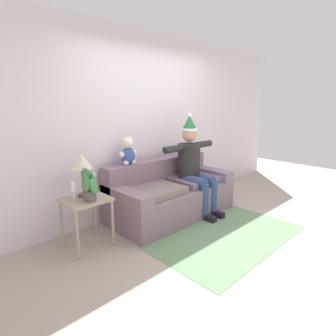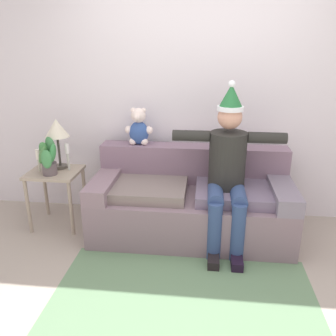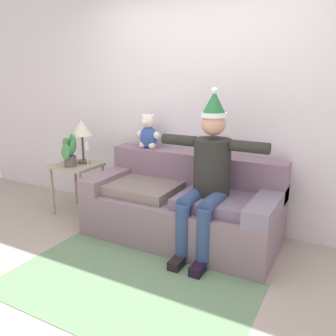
{
  "view_description": "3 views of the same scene",
  "coord_description": "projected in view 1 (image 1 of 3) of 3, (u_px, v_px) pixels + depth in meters",
  "views": [
    {
      "loc": [
        -2.83,
        -1.82,
        1.69
      ],
      "look_at": [
        -0.12,
        0.96,
        0.76
      ],
      "focal_mm": 30.0,
      "sensor_mm": 36.0,
      "label": 1
    },
    {
      "loc": [
        0.12,
        -2.13,
        1.81
      ],
      "look_at": [
        -0.21,
        0.85,
        0.74
      ],
      "focal_mm": 37.16,
      "sensor_mm": 36.0,
      "label": 2
    },
    {
      "loc": [
        1.45,
        -1.96,
        1.63
      ],
      "look_at": [
        -0.05,
        0.81,
        0.77
      ],
      "focal_mm": 37.35,
      "sensor_mm": 36.0,
      "label": 3
    }
  ],
  "objects": [
    {
      "name": "ground_plane",
      "position": [
        227.0,
        237.0,
        3.59
      ],
      "size": [
        10.0,
        10.0,
        0.0
      ],
      "primitive_type": "plane",
      "color": "#A89C8E"
    },
    {
      "name": "back_wall",
      "position": [
        147.0,
        123.0,
        4.35
      ],
      "size": [
        7.0,
        0.1,
        2.7
      ],
      "primitive_type": "cube",
      "color": "silver",
      "rests_on": "ground_plane"
    },
    {
      "name": "couch",
      "position": [
        171.0,
        194.0,
        4.23
      ],
      "size": [
        1.91,
        0.88,
        0.83
      ],
      "color": "slate",
      "rests_on": "ground_plane"
    },
    {
      "name": "person_seated",
      "position": [
        194.0,
        164.0,
        4.23
      ],
      "size": [
        1.02,
        0.77,
        1.52
      ],
      "color": "#272724",
      "rests_on": "ground_plane"
    },
    {
      "name": "teddy_bear",
      "position": [
        128.0,
        152.0,
        3.87
      ],
      "size": [
        0.29,
        0.17,
        0.38
      ],
      "color": "#335195",
      "rests_on": "couch"
    },
    {
      "name": "side_table",
      "position": [
        86.0,
        207.0,
        3.24
      ],
      "size": [
        0.5,
        0.46,
        0.6
      ],
      "color": "tan",
      "rests_on": "ground_plane"
    },
    {
      "name": "table_lamp",
      "position": [
        82.0,
        163.0,
        3.2
      ],
      "size": [
        0.24,
        0.24,
        0.51
      ],
      "color": "#514B41",
      "rests_on": "side_table"
    },
    {
      "name": "potted_plant",
      "position": [
        89.0,
        186.0,
        3.1
      ],
      "size": [
        0.2,
        0.24,
        0.38
      ],
      "color": "#5A4E51",
      "rests_on": "side_table"
    },
    {
      "name": "candle_tall",
      "position": [
        74.0,
        189.0,
        3.07
      ],
      "size": [
        0.04,
        0.04,
        0.23
      ],
      "color": "beige",
      "rests_on": "side_table"
    },
    {
      "name": "candle_short",
      "position": [
        94.0,
        180.0,
        3.29
      ],
      "size": [
        0.04,
        0.04,
        0.28
      ],
      "color": "beige",
      "rests_on": "side_table"
    },
    {
      "name": "area_rug",
      "position": [
        227.0,
        236.0,
        3.58
      ],
      "size": [
        2.0,
        1.17,
        0.01
      ],
      "primitive_type": "cube",
      "color": "#648761",
      "rests_on": "ground_plane"
    }
  ]
}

